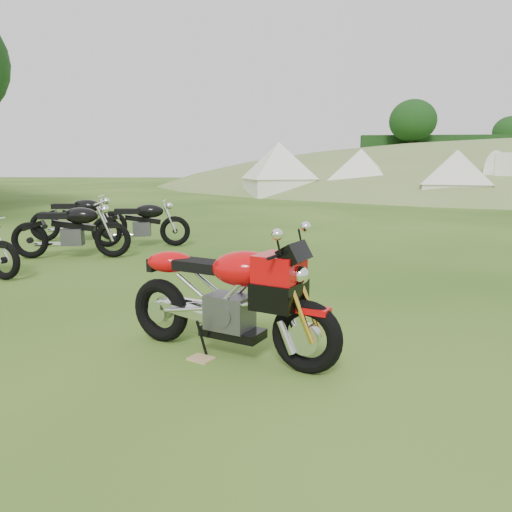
# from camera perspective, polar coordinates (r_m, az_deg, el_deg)

# --- Properties ---
(ground) EXTENTS (120.00, 120.00, 0.00)m
(ground) POSITION_cam_1_polar(r_m,az_deg,el_deg) (6.63, 0.89, -5.21)
(ground) COLOR #20400D
(ground) RESTS_ON ground
(sport_motorcycle) EXTENTS (2.19, 1.39, 1.29)m
(sport_motorcycle) POSITION_cam_1_polar(r_m,az_deg,el_deg) (4.65, -3.29, -3.80)
(sport_motorcycle) COLOR red
(sport_motorcycle) RESTS_ON ground
(plywood_board) EXTENTS (0.27, 0.25, 0.02)m
(plywood_board) POSITION_cam_1_polar(r_m,az_deg,el_deg) (4.77, -6.31, -11.57)
(plywood_board) COLOR tan
(plywood_board) RESTS_ON ground
(vintage_moto_a) EXTENTS (2.23, 0.83, 1.14)m
(vintage_moto_a) POSITION_cam_1_polar(r_m,az_deg,el_deg) (10.20, -20.41, 2.94)
(vintage_moto_a) COLOR black
(vintage_moto_a) RESTS_ON ground
(vintage_moto_c) EXTENTS (2.11, 0.81, 1.09)m
(vintage_moto_c) POSITION_cam_1_polar(r_m,az_deg,el_deg) (11.20, -13.04, 3.80)
(vintage_moto_c) COLOR black
(vintage_moto_c) RESTS_ON ground
(vintage_moto_d) EXTENTS (2.22, 0.85, 1.14)m
(vintage_moto_d) POSITION_cam_1_polar(r_m,az_deg,el_deg) (12.44, -19.65, 4.23)
(vintage_moto_d) COLOR black
(vintage_moto_d) RESTS_ON ground
(tent_left) EXTENTS (4.17, 4.17, 2.84)m
(tent_left) POSITION_cam_1_polar(r_m,az_deg,el_deg) (28.08, 2.59, 9.71)
(tent_left) COLOR white
(tent_left) RESTS_ON ground
(tent_mid) EXTENTS (3.62, 3.62, 2.62)m
(tent_mid) POSITION_cam_1_polar(r_m,az_deg,el_deg) (28.23, 11.86, 9.28)
(tent_mid) COLOR white
(tent_mid) RESTS_ON ground
(tent_right) EXTENTS (3.57, 3.57, 2.52)m
(tent_right) POSITION_cam_1_polar(r_m,az_deg,el_deg) (25.47, 21.90, 8.54)
(tent_right) COLOR silver
(tent_right) RESTS_ON ground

